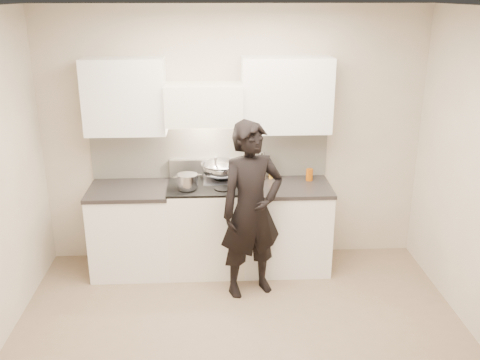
% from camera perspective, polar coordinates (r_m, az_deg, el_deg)
% --- Properties ---
extents(ground_plane, '(4.00, 4.00, 0.00)m').
position_cam_1_polar(ground_plane, '(4.66, 0.24, -17.52)').
color(ground_plane, '#8A715A').
extents(room_shell, '(4.04, 3.54, 2.70)m').
position_cam_1_polar(room_shell, '(4.27, -0.77, 3.04)').
color(room_shell, beige).
rests_on(room_shell, ground).
extents(stove, '(0.76, 0.65, 0.96)m').
position_cam_1_polar(stove, '(5.65, -3.60, -4.96)').
color(stove, white).
rests_on(stove, ground).
extents(counter_right, '(0.92, 0.67, 0.92)m').
position_cam_1_polar(counter_right, '(5.70, 4.80, -4.90)').
color(counter_right, white).
rests_on(counter_right, ground).
extents(counter_left, '(0.82, 0.67, 0.92)m').
position_cam_1_polar(counter_left, '(5.72, -11.47, -5.16)').
color(counter_left, white).
rests_on(counter_left, ground).
extents(wok, '(0.41, 0.51, 0.33)m').
position_cam_1_polar(wok, '(5.56, -2.05, 1.28)').
color(wok, silver).
rests_on(wok, stove).
extents(stock_pot, '(0.29, 0.25, 0.14)m').
position_cam_1_polar(stock_pot, '(5.34, -5.63, -0.09)').
color(stock_pot, silver).
rests_on(stock_pot, stove).
extents(utensil_crock, '(0.11, 0.11, 0.28)m').
position_cam_1_polar(utensil_crock, '(5.70, 2.29, 1.06)').
color(utensil_crock, silver).
rests_on(utensil_crock, counter_right).
extents(spice_jar, '(0.04, 0.04, 0.10)m').
position_cam_1_polar(spice_jar, '(5.70, 3.31, 0.64)').
color(spice_jar, gold).
rests_on(spice_jar, counter_right).
extents(oil_glass, '(0.07, 0.07, 0.13)m').
position_cam_1_polar(oil_glass, '(5.68, 7.42, 0.56)').
color(oil_glass, '#AE5209').
rests_on(oil_glass, counter_right).
extents(person, '(0.73, 0.61, 1.72)m').
position_cam_1_polar(person, '(5.04, 1.23, -3.25)').
color(person, black).
rests_on(person, ground).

